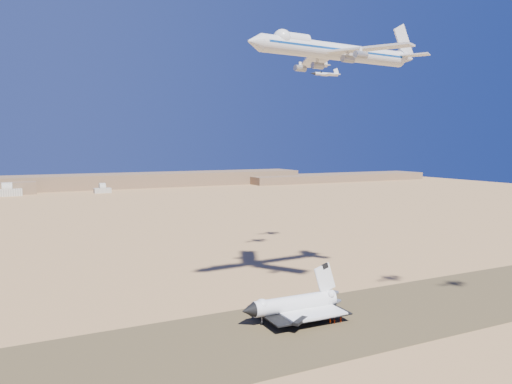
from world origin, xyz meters
name	(u,v)px	position (x,y,z in m)	size (l,w,h in m)	color
ground	(243,340)	(0.00, 0.00, 0.00)	(1200.00, 1200.00, 0.00)	tan
runway	(243,340)	(0.00, 0.00, 0.03)	(600.00, 50.00, 0.06)	brown
ridgeline	(115,183)	(65.32, 527.31, 7.63)	(960.00, 90.00, 18.00)	#7E5F46
hangars	(3,192)	(-64.00, 478.43, 4.83)	(200.50, 29.50, 30.00)	beige
shuttle	(294,305)	(22.22, 8.23, 4.72)	(35.54, 21.98, 17.55)	white
carrier_747	(331,51)	(41.71, 17.13, 88.46)	(72.46, 56.05, 18.05)	silver
crew_a	(330,321)	(30.48, -0.37, 1.01)	(0.69, 0.45, 1.90)	red
crew_b	(334,321)	(31.79, -0.79, 0.87)	(0.79, 0.45, 1.62)	red
crew_c	(341,320)	(34.08, -1.03, 1.01)	(1.11, 0.57, 1.90)	red
chase_jet_c	(316,64)	(66.17, 63.72, 92.33)	(15.62, 8.80, 3.92)	silver
chase_jet_d	(326,74)	(84.61, 82.92, 91.52)	(16.47, 8.87, 4.10)	silver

